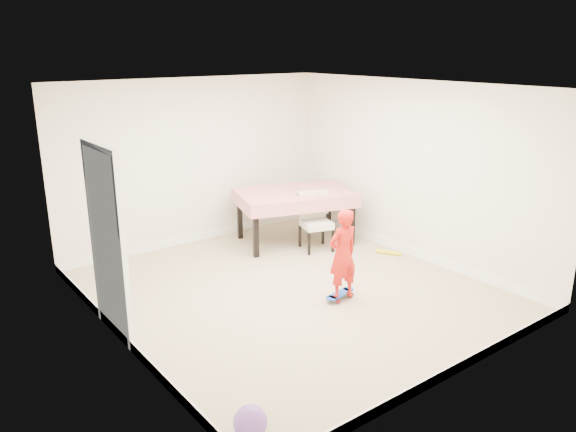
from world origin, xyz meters
TOP-DOWN VIEW (x-y plane):
  - ground at (0.00, 0.00)m, footprint 5.00×5.00m
  - ceiling at (0.00, 0.00)m, footprint 4.50×5.00m
  - wall_back at (0.00, 2.48)m, footprint 4.50×0.04m
  - wall_front at (0.00, -2.48)m, footprint 4.50×0.04m
  - wall_left at (-2.23, 0.00)m, footprint 0.04×5.00m
  - wall_right at (2.23, 0.00)m, footprint 0.04×5.00m
  - door at (-2.22, 0.30)m, footprint 0.11×0.94m
  - baseboard_back at (0.00, 2.49)m, footprint 4.50×0.02m
  - baseboard_front at (0.00, -2.49)m, footprint 4.50×0.02m
  - baseboard_left at (-2.24, 0.00)m, footprint 0.02×5.00m
  - baseboard_right at (2.24, 0.00)m, footprint 0.02×5.00m
  - dining_table at (1.22, 1.49)m, footprint 2.04×1.60m
  - dining_chair at (1.26, 1.00)m, footprint 0.64×0.69m
  - skateboard at (0.35, -0.56)m, footprint 0.52×0.27m
  - child at (0.34, -0.59)m, footprint 0.43×0.29m
  - balloon at (-2.00, -2.05)m, footprint 0.28×0.28m
  - foam_toy at (1.99, 0.15)m, footprint 0.25×0.38m

SIDE VIEW (x-z plane):
  - ground at x=0.00m, z-range 0.00..0.00m
  - foam_toy at x=1.99m, z-range 0.00..0.06m
  - skateboard at x=0.35m, z-range 0.00..0.07m
  - baseboard_back at x=0.00m, z-range 0.00..0.12m
  - baseboard_front at x=0.00m, z-range 0.00..0.12m
  - baseboard_left at x=-2.24m, z-range 0.00..0.12m
  - baseboard_right at x=2.24m, z-range 0.00..0.12m
  - balloon at x=-2.00m, z-range 0.00..0.28m
  - dining_table at x=1.22m, z-range 0.00..0.84m
  - dining_chair at x=1.26m, z-range 0.00..0.89m
  - child at x=0.34m, z-range 0.00..1.15m
  - door at x=-2.22m, z-range -0.03..2.08m
  - wall_back at x=0.00m, z-range 0.00..2.60m
  - wall_front at x=0.00m, z-range 0.00..2.60m
  - wall_left at x=-2.23m, z-range 0.00..2.60m
  - wall_right at x=2.23m, z-range 0.00..2.60m
  - ceiling at x=0.00m, z-range 2.56..2.60m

